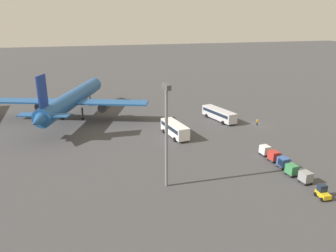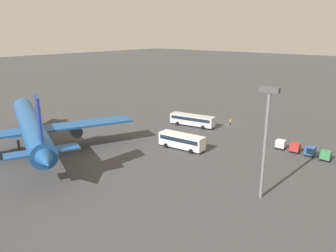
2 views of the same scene
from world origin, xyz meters
name	(u,v)px [view 2 (image 2 of 2)]	position (x,y,z in m)	size (l,w,h in m)	color
ground_plane	(230,124)	(0.00, 0.00, 0.00)	(600.00, 600.00, 0.00)	#424244
airplane	(31,127)	(20.38, 46.05, 5.65)	(46.38, 40.73, 15.04)	#1E5193
shuttle_bus_near	(192,119)	(6.82, 8.12, 1.84)	(12.57, 5.02, 3.06)	silver
shuttle_bus_far	(182,140)	(-2.07, 23.99, 1.95)	(10.56, 4.04, 3.26)	white
worker_person	(230,122)	(-0.58, 0.68, 0.87)	(0.38, 0.38, 1.74)	#1E1E2D
cargo_cart_green	(326,155)	(-27.94, 10.92, 1.19)	(2.08, 1.79, 2.06)	#38383D
cargo_cart_blue	(310,151)	(-24.82, 10.41, 1.19)	(2.08, 1.79, 2.06)	#38383D
cargo_cart_red	(295,147)	(-21.69, 10.31, 1.19)	(2.08, 1.79, 2.06)	#38383D
cargo_cart_white	(281,144)	(-18.57, 10.21, 1.19)	(2.08, 1.79, 2.06)	#38383D
light_pole	(266,132)	(-24.85, 33.16, 10.55)	(2.80, 0.70, 17.15)	slate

